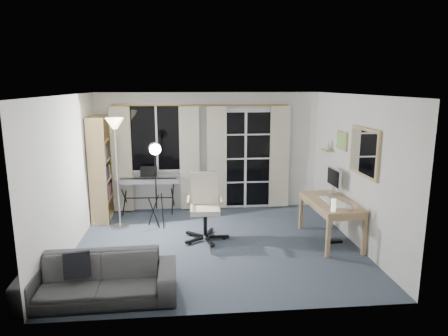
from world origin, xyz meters
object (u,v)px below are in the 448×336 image
Objects in this scene: keyboard_piano at (148,181)px; monitor at (334,178)px; sofa at (98,272)px; torchiere_lamp at (116,140)px; studio_light at (155,159)px; bookshelf at (99,171)px; office_chair at (205,200)px; desk at (331,206)px; mug at (350,206)px.

monitor is at bearing -18.56° from keyboard_piano.
torchiere_lamp is at bearing 91.81° from sofa.
keyboard_piano is 0.78× the size of studio_light.
sofa is (-0.31, -3.25, -0.32)m from keyboard_piano.
bookshelf reaches higher than office_chair.
torchiere_lamp is 1.50× the size of desk.
keyboard_piano is at bearing 148.37° from desk.
sofa is (-3.61, -1.98, -0.60)m from monitor.
keyboard_piano is (0.90, 0.17, -0.26)m from bookshelf.
bookshelf is 1.35m from studio_light.
desk is (2.89, -0.87, -0.67)m from studio_light.
desk is at bearing -27.79° from studio_light.
mug is (-0.10, -0.95, -0.21)m from monitor.
monitor is at bearing -18.79° from studio_light.
office_chair is at bearing -21.96° from torchiere_lamp.
office_chair is at bearing 166.93° from desk.
sofa is at bearing -153.97° from monitor.
torchiere_lamp reaches higher than sofa.
bookshelf is 4.34m from monitor.
sofa is (-3.42, -1.53, -0.25)m from desk.
mug is (2.99, -1.37, -0.53)m from studio_light.
monitor reaches higher than desk.
bookshelf is at bearing 128.14° from torchiere_lamp.
torchiere_lamp reaches higher than keyboard_piano.
monitor reaches higher than keyboard_piano.
bookshelf is 2.30m from office_chair.
monitor reaches higher than sofa.
desk is at bearing 22.49° from sofa.
mug is at bearing -98.53° from monitor.
keyboard_piano reaches higher than desk.
desk is at bearing -15.46° from torchiere_lamp.
mug is at bearing -35.65° from studio_light.
desk is 2.65× the size of monitor.
desk is at bearing -116.34° from monitor.
torchiere_lamp is at bearing 159.42° from studio_light.
torchiere_lamp is (0.44, -0.56, 0.66)m from bookshelf.
studio_light reaches higher than keyboard_piano.
office_chair is at bearing -33.55° from bookshelf.
torchiere_lamp reaches higher than bookshelf.
studio_light reaches higher than desk.
studio_light is at bearing 151.23° from office_chair.
studio_light reaches higher than monitor.
mug reaches higher than sofa.
sofa is at bearing -163.65° from mug.
sofa is at bearing -93.06° from keyboard_piano.
mug is at bearing 14.69° from sofa.
bookshelf is at bearing 138.00° from studio_light.
sofa is (0.59, -3.07, -0.58)m from bookshelf.
monitor is (4.20, -1.09, 0.02)m from bookshelf.
bookshelf is 1.07× the size of sofa.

